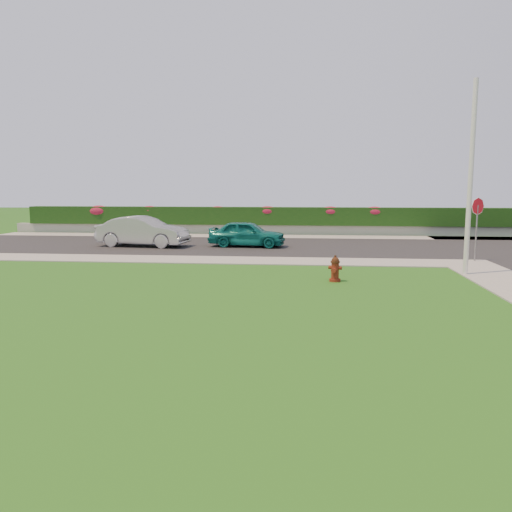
# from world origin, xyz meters

# --- Properties ---
(ground) EXTENTS (120.00, 120.00, 0.00)m
(ground) POSITION_xyz_m (0.00, 0.00, 0.00)
(ground) COLOR black
(ground) RESTS_ON ground
(street_far) EXTENTS (26.00, 8.00, 0.04)m
(street_far) POSITION_xyz_m (-5.00, 14.00, 0.02)
(street_far) COLOR black
(street_far) RESTS_ON ground
(sidewalk_far) EXTENTS (24.00, 2.00, 0.04)m
(sidewalk_far) POSITION_xyz_m (-6.00, 9.00, 0.02)
(sidewalk_far) COLOR gray
(sidewalk_far) RESTS_ON ground
(curb_corner) EXTENTS (2.00, 2.00, 0.04)m
(curb_corner) POSITION_xyz_m (7.00, 9.00, 0.02)
(curb_corner) COLOR gray
(curb_corner) RESTS_ON ground
(sidewalk_beyond) EXTENTS (34.00, 2.00, 0.04)m
(sidewalk_beyond) POSITION_xyz_m (-1.00, 19.00, 0.02)
(sidewalk_beyond) COLOR gray
(sidewalk_beyond) RESTS_ON ground
(retaining_wall) EXTENTS (34.00, 0.40, 0.60)m
(retaining_wall) POSITION_xyz_m (-1.00, 20.50, 0.30)
(retaining_wall) COLOR gray
(retaining_wall) RESTS_ON ground
(hedge) EXTENTS (32.00, 0.90, 1.10)m
(hedge) POSITION_xyz_m (-1.00, 20.60, 1.15)
(hedge) COLOR black
(hedge) RESTS_ON retaining_wall
(fire_hydrant) EXTENTS (0.43, 0.40, 0.82)m
(fire_hydrant) POSITION_xyz_m (1.75, 4.92, 0.39)
(fire_hydrant) COLOR #530F0D
(fire_hydrant) RESTS_ON ground
(sedan_teal) EXTENTS (3.84, 1.82, 1.27)m
(sedan_teal) POSITION_xyz_m (-2.03, 13.57, 0.67)
(sedan_teal) COLOR #0D635C
(sedan_teal) RESTS_ON street_far
(sedan_silver) EXTENTS (4.61, 2.09, 1.47)m
(sedan_silver) POSITION_xyz_m (-7.14, 13.20, 0.77)
(sedan_silver) COLOR #9B9EA2
(sedan_silver) RESTS_ON street_far
(utility_pole) EXTENTS (0.16, 0.16, 6.35)m
(utility_pole) POSITION_xyz_m (6.15, 6.50, 3.18)
(utility_pole) COLOR silver
(utility_pole) RESTS_ON ground
(stop_sign) EXTENTS (0.59, 0.38, 2.53)m
(stop_sign) POSITION_xyz_m (7.48, 9.71, 1.87)
(stop_sign) COLOR slate
(stop_sign) RESTS_ON ground
(flower_clump_a) EXTENTS (1.43, 0.92, 0.71)m
(flower_clump_a) POSITION_xyz_m (-12.49, 20.50, 1.42)
(flower_clump_a) COLOR #A81C3A
(flower_clump_a) RESTS_ON hedge
(flower_clump_b) EXTENTS (1.11, 0.71, 0.55)m
(flower_clump_b) POSITION_xyz_m (-9.12, 20.50, 1.48)
(flower_clump_b) COLOR #A81C3A
(flower_clump_b) RESTS_ON hedge
(flower_clump_c) EXTENTS (1.06, 0.68, 0.53)m
(flower_clump_c) POSITION_xyz_m (-4.71, 20.50, 1.49)
(flower_clump_c) COLOR #A81C3A
(flower_clump_c) RESTS_ON hedge
(flower_clump_d) EXTENTS (1.24, 0.80, 0.62)m
(flower_clump_d) POSITION_xyz_m (-1.57, 20.50, 1.45)
(flower_clump_d) COLOR #A81C3A
(flower_clump_d) RESTS_ON hedge
(flower_clump_e) EXTENTS (1.24, 0.80, 0.62)m
(flower_clump_e) POSITION_xyz_m (2.30, 20.50, 1.45)
(flower_clump_e) COLOR #A81C3A
(flower_clump_e) RESTS_ON hedge
(flower_clump_f) EXTENTS (1.25, 0.81, 0.63)m
(flower_clump_f) POSITION_xyz_m (4.97, 20.50, 1.45)
(flower_clump_f) COLOR #A81C3A
(flower_clump_f) RESTS_ON hedge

